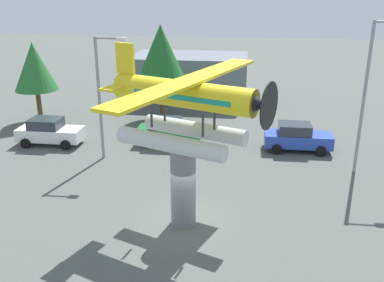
{
  "coord_description": "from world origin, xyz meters",
  "views": [
    {
      "loc": [
        2.55,
        -16.94,
        10.13
      ],
      "look_at": [
        0.0,
        3.0,
        2.82
      ],
      "focal_mm": 40.97,
      "sensor_mm": 36.0,
      "label": 1
    }
  ],
  "objects_px": {
    "display_pedestal": "(183,185)",
    "tree_west": "(34,67)",
    "car_near_white": "(49,131)",
    "car_far_blue": "(297,137)",
    "floatplane_monument": "(185,106)",
    "storefront_building": "(190,77)",
    "tree_east": "(161,58)",
    "car_mid_green": "(169,131)",
    "streetlight_secondary": "(369,88)",
    "streetlight_primary": "(102,90)"
  },
  "relations": [
    {
      "from": "display_pedestal",
      "to": "storefront_building",
      "type": "bearing_deg",
      "value": 96.77
    },
    {
      "from": "car_mid_green",
      "to": "tree_west",
      "type": "bearing_deg",
      "value": 160.69
    },
    {
      "from": "car_near_white",
      "to": "streetlight_primary",
      "type": "height_order",
      "value": "streetlight_primary"
    },
    {
      "from": "car_mid_green",
      "to": "car_far_blue",
      "type": "height_order",
      "value": "same"
    },
    {
      "from": "tree_west",
      "to": "car_mid_green",
      "type": "bearing_deg",
      "value": -19.31
    },
    {
      "from": "floatplane_monument",
      "to": "storefront_building",
      "type": "distance_m",
      "value": 22.48
    },
    {
      "from": "car_mid_green",
      "to": "tree_east",
      "type": "xyz_separation_m",
      "value": [
        -1.39,
        5.0,
        3.98
      ]
    },
    {
      "from": "streetlight_primary",
      "to": "streetlight_secondary",
      "type": "height_order",
      "value": "streetlight_secondary"
    },
    {
      "from": "display_pedestal",
      "to": "car_mid_green",
      "type": "xyz_separation_m",
      "value": [
        -2.44,
        9.95,
        -1.0
      ]
    },
    {
      "from": "car_far_blue",
      "to": "streetlight_primary",
      "type": "height_order",
      "value": "streetlight_primary"
    },
    {
      "from": "car_mid_green",
      "to": "car_far_blue",
      "type": "bearing_deg",
      "value": -0.71
    },
    {
      "from": "car_mid_green",
      "to": "tree_west",
      "type": "height_order",
      "value": "tree_west"
    },
    {
      "from": "storefront_building",
      "to": "display_pedestal",
      "type": "bearing_deg",
      "value": -83.23
    },
    {
      "from": "streetlight_primary",
      "to": "car_far_blue",
      "type": "bearing_deg",
      "value": 13.76
    },
    {
      "from": "streetlight_primary",
      "to": "tree_east",
      "type": "height_order",
      "value": "streetlight_primary"
    },
    {
      "from": "storefront_building",
      "to": "car_mid_green",
      "type": "bearing_deg",
      "value": -89.2
    },
    {
      "from": "floatplane_monument",
      "to": "tree_west",
      "type": "height_order",
      "value": "floatplane_monument"
    },
    {
      "from": "tree_west",
      "to": "tree_east",
      "type": "distance_m",
      "value": 9.44
    },
    {
      "from": "streetlight_primary",
      "to": "tree_east",
      "type": "xyz_separation_m",
      "value": [
        1.92,
        7.95,
        0.59
      ]
    },
    {
      "from": "tree_west",
      "to": "tree_east",
      "type": "bearing_deg",
      "value": 7.62
    },
    {
      "from": "floatplane_monument",
      "to": "display_pedestal",
      "type": "bearing_deg",
      "value": -180.0
    },
    {
      "from": "car_far_blue",
      "to": "streetlight_secondary",
      "type": "relative_size",
      "value": 0.5
    },
    {
      "from": "car_mid_green",
      "to": "streetlight_secondary",
      "type": "height_order",
      "value": "streetlight_secondary"
    },
    {
      "from": "streetlight_primary",
      "to": "car_mid_green",
      "type": "bearing_deg",
      "value": 41.65
    },
    {
      "from": "car_mid_green",
      "to": "storefront_building",
      "type": "distance_m",
      "value": 12.11
    },
    {
      "from": "floatplane_monument",
      "to": "storefront_building",
      "type": "bearing_deg",
      "value": 119.2
    },
    {
      "from": "tree_east",
      "to": "car_near_white",
      "type": "bearing_deg",
      "value": -136.65
    },
    {
      "from": "car_near_white",
      "to": "tree_west",
      "type": "xyz_separation_m",
      "value": [
        -2.94,
        4.79,
        3.33
      ]
    },
    {
      "from": "tree_west",
      "to": "storefront_building",
      "type": "bearing_deg",
      "value": 38.18
    },
    {
      "from": "car_mid_green",
      "to": "car_far_blue",
      "type": "relative_size",
      "value": 1.0
    },
    {
      "from": "floatplane_monument",
      "to": "car_far_blue",
      "type": "distance_m",
      "value": 12.3
    },
    {
      "from": "streetlight_secondary",
      "to": "tree_east",
      "type": "relative_size",
      "value": 1.15
    },
    {
      "from": "streetlight_primary",
      "to": "display_pedestal",
      "type": "bearing_deg",
      "value": -50.59
    },
    {
      "from": "display_pedestal",
      "to": "streetlight_secondary",
      "type": "relative_size",
      "value": 0.45
    },
    {
      "from": "floatplane_monument",
      "to": "car_mid_green",
      "type": "height_order",
      "value": "floatplane_monument"
    },
    {
      "from": "car_near_white",
      "to": "streetlight_primary",
      "type": "distance_m",
      "value": 5.93
    },
    {
      "from": "streetlight_primary",
      "to": "streetlight_secondary",
      "type": "bearing_deg",
      "value": -0.57
    },
    {
      "from": "streetlight_primary",
      "to": "tree_west",
      "type": "distance_m",
      "value": 9.99
    },
    {
      "from": "display_pedestal",
      "to": "car_far_blue",
      "type": "distance_m",
      "value": 11.5
    },
    {
      "from": "tree_east",
      "to": "streetlight_primary",
      "type": "bearing_deg",
      "value": -103.59
    },
    {
      "from": "streetlight_primary",
      "to": "tree_east",
      "type": "bearing_deg",
      "value": 76.41
    },
    {
      "from": "car_near_white",
      "to": "car_far_blue",
      "type": "bearing_deg",
      "value": 3.3
    },
    {
      "from": "car_mid_green",
      "to": "streetlight_secondary",
      "type": "xyz_separation_m",
      "value": [
        11.44,
        -3.09,
        3.94
      ]
    },
    {
      "from": "tree_east",
      "to": "floatplane_monument",
      "type": "bearing_deg",
      "value": -75.23
    },
    {
      "from": "display_pedestal",
      "to": "streetlight_primary",
      "type": "height_order",
      "value": "streetlight_primary"
    },
    {
      "from": "storefront_building",
      "to": "streetlight_primary",
      "type": "bearing_deg",
      "value": -101.83
    },
    {
      "from": "tree_west",
      "to": "tree_east",
      "type": "height_order",
      "value": "tree_east"
    },
    {
      "from": "display_pedestal",
      "to": "car_far_blue",
      "type": "relative_size",
      "value": 0.89
    },
    {
      "from": "display_pedestal",
      "to": "tree_east",
      "type": "bearing_deg",
      "value": 104.38
    },
    {
      "from": "display_pedestal",
      "to": "tree_west",
      "type": "distance_m",
      "value": 19.15
    }
  ]
}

